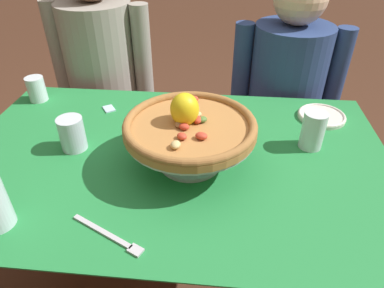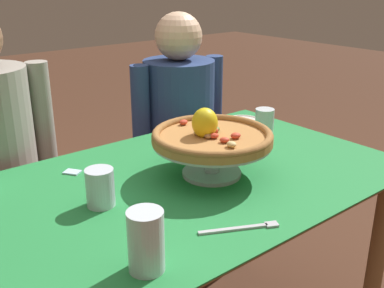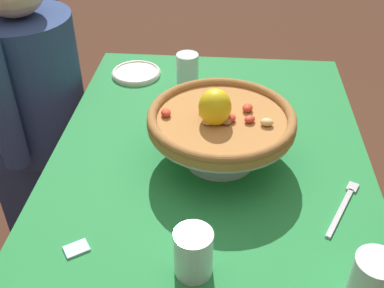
% 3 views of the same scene
% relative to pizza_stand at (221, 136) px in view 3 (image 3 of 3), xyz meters
% --- Properties ---
extents(dining_table, '(1.31, 0.84, 0.73)m').
position_rel_pizza_stand_xyz_m(dining_table, '(-0.06, 0.03, -0.18)').
color(dining_table, olive).
rests_on(dining_table, ground).
extents(pizza_stand, '(0.36, 0.36, 0.11)m').
position_rel_pizza_stand_xyz_m(pizza_stand, '(0.00, 0.00, 0.00)').
color(pizza_stand, '#B7B7C1').
rests_on(pizza_stand, dining_table).
extents(pizza, '(0.37, 0.37, 0.11)m').
position_rel_pizza_stand_xyz_m(pizza, '(-0.00, 0.00, 0.06)').
color(pizza, '#AD753D').
rests_on(pizza, pizza_stand).
extents(water_glass_side_left, '(0.08, 0.08, 0.11)m').
position_rel_pizza_stand_xyz_m(water_glass_side_left, '(-0.36, 0.04, -0.03)').
color(water_glass_side_left, silver).
rests_on(water_glass_side_left, dining_table).
extents(water_glass_side_right, '(0.07, 0.07, 0.12)m').
position_rel_pizza_stand_xyz_m(water_glass_side_right, '(0.36, 0.12, -0.02)').
color(water_glass_side_right, silver).
rests_on(water_glass_side_right, dining_table).
extents(side_plate, '(0.16, 0.16, 0.02)m').
position_rel_pizza_stand_xyz_m(side_plate, '(0.44, 0.30, -0.07)').
color(side_plate, silver).
rests_on(side_plate, dining_table).
extents(dinner_fork, '(0.19, 0.11, 0.01)m').
position_rel_pizza_stand_xyz_m(dinner_fork, '(-0.15, -0.29, -0.07)').
color(dinner_fork, '#B7B7C1').
rests_on(dinner_fork, dining_table).
extents(sugar_packet, '(0.06, 0.06, 0.00)m').
position_rel_pizza_stand_xyz_m(sugar_packet, '(-0.33, 0.29, -0.07)').
color(sugar_packet, silver).
rests_on(sugar_packet, dining_table).
extents(diner_right, '(0.48, 0.34, 1.17)m').
position_rel_pizza_stand_xyz_m(diner_right, '(0.36, 0.64, -0.25)').
color(diner_right, navy).
rests_on(diner_right, ground).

